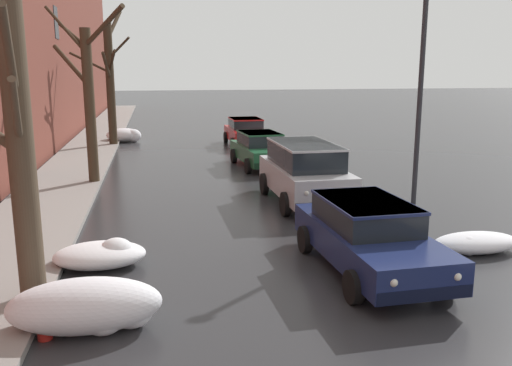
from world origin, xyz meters
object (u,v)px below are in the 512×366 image
object	(u,v)px
bare_tree_second_along_sidewalk	(16,145)
sedan_darkblue_approaching_near_lane	(368,234)
bare_tree_far_down_block	(110,79)
fire_hydrant	(43,317)
bare_tree_mid_block	(89,96)
sedan_green_parked_kerbside_mid	(260,149)
suv_silver_parked_kerbside_close	(305,171)
sedan_red_parked_far_down_block	(246,131)
street_lamp_post	(421,82)

from	to	relation	value
bare_tree_second_along_sidewalk	sedan_darkblue_approaching_near_lane	xyz separation A→B (m)	(6.32, 0.51, -2.03)
sedan_darkblue_approaching_near_lane	bare_tree_far_down_block	bearing A→B (deg)	108.12
bare_tree_far_down_block	fire_hydrant	xyz separation A→B (m)	(0.41, -20.94, -3.07)
bare_tree_mid_block	sedan_green_parked_kerbside_mid	distance (m)	7.21
sedan_darkblue_approaching_near_lane	bare_tree_second_along_sidewalk	bearing A→B (deg)	-175.42
suv_silver_parked_kerbside_close	sedan_green_parked_kerbside_mid	size ratio (longest dim) A/B	1.06
bare_tree_far_down_block	bare_tree_second_along_sidewalk	bearing A→B (deg)	-90.17
sedan_green_parked_kerbside_mid	sedan_red_parked_far_down_block	distance (m)	6.31
bare_tree_mid_block	bare_tree_far_down_block	world-z (taller)	bare_tree_far_down_block
bare_tree_far_down_block	street_lamp_post	xyz separation A→B (m)	(9.31, -15.07, 0.21)
sedan_green_parked_kerbside_mid	bare_tree_second_along_sidewalk	bearing A→B (deg)	-117.60
bare_tree_second_along_sidewalk	sedan_darkblue_approaching_near_lane	world-z (taller)	bare_tree_second_along_sidewalk
suv_silver_parked_kerbside_close	bare_tree_far_down_block	bearing A→B (deg)	115.82
sedan_darkblue_approaching_near_lane	suv_silver_parked_kerbside_close	xyz separation A→B (m)	(0.27, 5.64, 0.23)
bare_tree_second_along_sidewalk	street_lamp_post	world-z (taller)	street_lamp_post
sedan_darkblue_approaching_near_lane	street_lamp_post	size ratio (longest dim) A/B	0.68
bare_tree_mid_block	sedan_green_parked_kerbside_mid	size ratio (longest dim) A/B	1.43
bare_tree_mid_block	sedan_green_parked_kerbside_mid	world-z (taller)	bare_tree_mid_block
bare_tree_second_along_sidewalk	sedan_red_parked_far_down_block	size ratio (longest dim) A/B	1.29
bare_tree_far_down_block	sedan_green_parked_kerbside_mid	world-z (taller)	bare_tree_far_down_block
bare_tree_far_down_block	fire_hydrant	world-z (taller)	bare_tree_far_down_block
bare_tree_mid_block	sedan_red_parked_far_down_block	distance (m)	11.28
bare_tree_mid_block	fire_hydrant	world-z (taller)	bare_tree_mid_block
bare_tree_second_along_sidewalk	sedan_green_parked_kerbside_mid	distance (m)	14.08
bare_tree_mid_block	street_lamp_post	bearing A→B (deg)	-30.13
bare_tree_far_down_block	suv_silver_parked_kerbside_close	xyz separation A→B (m)	(6.53, -13.50, -2.44)
sedan_green_parked_kerbside_mid	bare_tree_far_down_block	bearing A→B (deg)	131.24
bare_tree_second_along_sidewalk	fire_hydrant	size ratio (longest dim) A/B	7.44
sedan_darkblue_approaching_near_lane	fire_hydrant	size ratio (longest dim) A/B	6.33
street_lamp_post	sedan_darkblue_approaching_near_lane	bearing A→B (deg)	-126.84
bare_tree_second_along_sidewalk	sedan_darkblue_approaching_near_lane	size ratio (longest dim) A/B	1.17
suv_silver_parked_kerbside_close	sedan_red_parked_far_down_block	world-z (taller)	suv_silver_parked_kerbside_close
suv_silver_parked_kerbside_close	fire_hydrant	distance (m)	9.66
suv_silver_parked_kerbside_close	fire_hydrant	world-z (taller)	suv_silver_parked_kerbside_close
sedan_green_parked_kerbside_mid	fire_hydrant	size ratio (longest dim) A/B	5.93
bare_tree_second_along_sidewalk	bare_tree_mid_block	size ratio (longest dim) A/B	0.87
bare_tree_second_along_sidewalk	bare_tree_mid_block	bearing A→B (deg)	89.76
sedan_darkblue_approaching_near_lane	suv_silver_parked_kerbside_close	distance (m)	5.65
bare_tree_far_down_block	sedan_red_parked_far_down_block	xyz separation A→B (m)	(6.85, -1.01, -2.68)
bare_tree_mid_block	sedan_darkblue_approaching_near_lane	distance (m)	11.60
fire_hydrant	bare_tree_second_along_sidewalk	bearing A→B (deg)	109.71
sedan_green_parked_kerbside_mid	street_lamp_post	xyz separation A→B (m)	(2.91, -7.77, 2.89)
bare_tree_second_along_sidewalk	sedan_red_parked_far_down_block	world-z (taller)	bare_tree_second_along_sidewalk
suv_silver_parked_kerbside_close	sedan_green_parked_kerbside_mid	bearing A→B (deg)	91.23
bare_tree_mid_block	street_lamp_post	distance (m)	10.80
bare_tree_mid_block	fire_hydrant	distance (m)	11.61
street_lamp_post	sedan_green_parked_kerbside_mid	bearing A→B (deg)	110.55
street_lamp_post	bare_tree_second_along_sidewalk	bearing A→B (deg)	-153.97
suv_silver_parked_kerbside_close	fire_hydrant	size ratio (longest dim) A/B	6.31
sedan_darkblue_approaching_near_lane	sedan_green_parked_kerbside_mid	distance (m)	11.84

